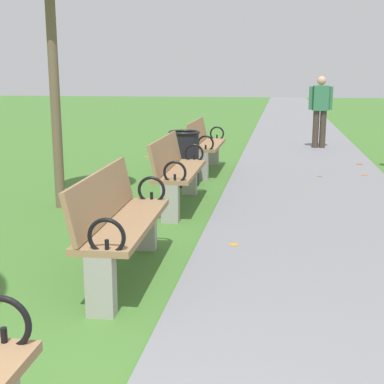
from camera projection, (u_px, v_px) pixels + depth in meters
paved_walkway at (295, 123)px, 18.87m from camera, size 2.55×44.00×0.02m
park_bench_2 at (120, 221)px, 4.40m from camera, size 0.53×1.62×0.90m
park_bench_3 at (177, 170)px, 6.79m from camera, size 0.50×1.61×0.90m
park_bench_4 at (205, 144)px, 9.31m from camera, size 0.47×1.60×0.90m
pedestrian_walking at (320, 108)px, 12.16m from camera, size 0.53×0.24×1.62m
trash_bin at (184, 158)px, 8.14m from camera, size 0.48×0.48×0.84m
scattered_leaves at (270, 228)px, 5.88m from camera, size 4.40×12.77×0.02m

